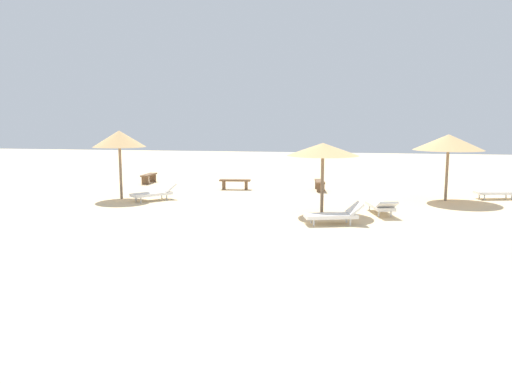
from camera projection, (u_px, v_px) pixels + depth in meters
ground_plane at (234, 257)px, 12.35m from camera, size 80.00×80.00×0.00m
parasol_0 at (323, 150)px, 17.74m from camera, size 2.59×2.59×2.56m
parasol_1 at (449, 142)px, 20.50m from camera, size 2.86×2.86×2.78m
parasol_4 at (119, 139)px, 21.08m from camera, size 2.23×2.23×2.92m
lounger_0 at (381, 206)px, 17.84m from camera, size 1.06×2.01×0.61m
lounger_1 at (499, 192)px, 21.29m from camera, size 1.97×1.07×0.75m
lounger_4 at (154, 193)px, 20.93m from camera, size 1.71×1.86×0.69m
lounger_5 at (335, 215)px, 16.13m from camera, size 1.99×1.14×0.72m
bench_0 at (235, 182)px, 24.19m from camera, size 1.53×0.55×0.49m
bench_1 at (320, 183)px, 23.78m from camera, size 0.60×1.54×0.49m
bench_2 at (149, 177)px, 26.60m from camera, size 0.44×1.51×0.49m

